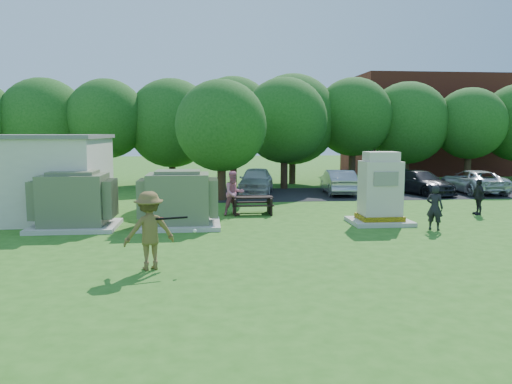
{
  "coord_description": "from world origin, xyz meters",
  "views": [
    {
      "loc": [
        -1.79,
        -13.75,
        3.44
      ],
      "look_at": [
        0.0,
        4.0,
        1.3
      ],
      "focal_mm": 35.0,
      "sensor_mm": 36.0,
      "label": 1
    }
  ],
  "objects": [
    {
      "name": "tree_row",
      "position": [
        1.75,
        18.5,
        4.15
      ],
      "size": [
        41.3,
        13.3,
        7.3
      ],
      "color": "#47301E",
      "rests_on": "ground"
    },
    {
      "name": "parking_strip",
      "position": [
        7.0,
        13.5,
        0.01
      ],
      "size": [
        20.0,
        6.0,
        0.01
      ],
      "primitive_type": "cube",
      "color": "#232326",
      "rests_on": "ground"
    },
    {
      "name": "person_by_generator",
      "position": [
        6.24,
        2.93,
        0.8
      ],
      "size": [
        0.69,
        0.67,
        1.6
      ],
      "primitive_type": "imported",
      "rotation": [
        0.0,
        0.0,
        2.43
      ],
      "color": "black",
      "rests_on": "ground"
    },
    {
      "name": "transformer_right",
      "position": [
        -2.8,
        4.5,
        0.97
      ],
      "size": [
        3.0,
        2.4,
        2.07
      ],
      "color": "beige",
      "rests_on": "ground"
    },
    {
      "name": "person_at_picnic",
      "position": [
        -0.64,
        6.77,
        0.92
      ],
      "size": [
        1.08,
        0.96,
        1.85
      ],
      "primitive_type": "imported",
      "rotation": [
        0.0,
        0.0,
        0.34
      ],
      "color": "#C76982",
      "rests_on": "ground"
    },
    {
      "name": "person_walking_right",
      "position": [
        9.56,
        5.9,
        0.76
      ],
      "size": [
        0.41,
        0.9,
        1.52
      ],
      "primitive_type": "imported",
      "rotation": [
        0.0,
        0.0,
        4.67
      ],
      "color": "black",
      "rests_on": "ground"
    },
    {
      "name": "generator_cabinet",
      "position": [
        4.74,
        4.33,
        1.19
      ],
      "size": [
        2.23,
        1.83,
        2.72
      ],
      "color": "beige",
      "rests_on": "ground"
    },
    {
      "name": "car_silver_a",
      "position": [
        5.58,
        13.39,
        0.69
      ],
      "size": [
        1.78,
        4.27,
        1.37
      ],
      "primitive_type": "imported",
      "rotation": [
        0.0,
        0.0,
        3.06
      ],
      "color": "#A1A1A6",
      "rests_on": "ground"
    },
    {
      "name": "batter",
      "position": [
        -3.22,
        -1.26,
        0.99
      ],
      "size": [
        1.45,
        1.12,
        1.98
      ],
      "primitive_type": "imported",
      "rotation": [
        0.0,
        0.0,
        3.48
      ],
      "color": "brown",
      "rests_on": "ground"
    },
    {
      "name": "transformer_left",
      "position": [
        -6.5,
        4.5,
        0.97
      ],
      "size": [
        3.0,
        2.4,
        2.07
      ],
      "color": "beige",
      "rests_on": "ground"
    },
    {
      "name": "batting_equipment",
      "position": [
        -2.64,
        -1.31,
        1.24
      ],
      "size": [
        1.05,
        0.29,
        0.39
      ],
      "color": "black",
      "rests_on": "ground"
    },
    {
      "name": "car_dark",
      "position": [
        10.16,
        12.99,
        0.66
      ],
      "size": [
        3.12,
        4.86,
        1.31
      ],
      "primitive_type": "imported",
      "rotation": [
        0.0,
        0.0,
        0.31
      ],
      "color": "black",
      "rests_on": "ground"
    },
    {
      "name": "ground",
      "position": [
        0.0,
        0.0,
        0.0
      ],
      "size": [
        120.0,
        120.0,
        0.0
      ],
      "primitive_type": "plane",
      "color": "#2D6619",
      "rests_on": "ground"
    },
    {
      "name": "car_silver_b",
      "position": [
        13.38,
        13.14,
        0.66
      ],
      "size": [
        2.25,
        4.76,
        1.31
      ],
      "primitive_type": "imported",
      "rotation": [
        0.0,
        0.0,
        3.13
      ],
      "color": "silver",
      "rests_on": "ground"
    },
    {
      "name": "car_white",
      "position": [
        1.02,
        14.09,
        0.75
      ],
      "size": [
        2.54,
        4.63,
        1.49
      ],
      "primitive_type": "imported",
      "rotation": [
        0.0,
        0.0,
        -0.19
      ],
      "color": "silver",
      "rests_on": "ground"
    },
    {
      "name": "picnic_table",
      "position": [
        0.14,
        7.04,
        0.46
      ],
      "size": [
        1.73,
        1.3,
        0.74
      ],
      "color": "black",
      "rests_on": "ground"
    },
    {
      "name": "brick_building",
      "position": [
        18.0,
        27.0,
        4.0
      ],
      "size": [
        15.0,
        8.0,
        8.0
      ],
      "primitive_type": "cube",
      "color": "maroon",
      "rests_on": "ground"
    }
  ]
}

